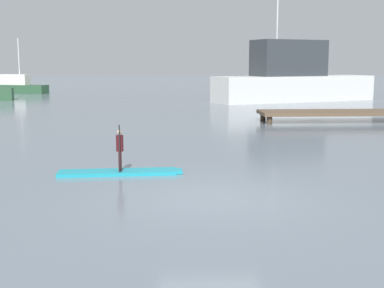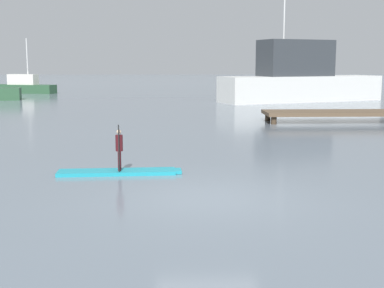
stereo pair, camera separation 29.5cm
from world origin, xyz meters
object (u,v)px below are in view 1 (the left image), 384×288
Objects in this scene: fishing_boat_white_large at (292,79)px; motor_boat_small_navy at (15,86)px; paddleboard_near at (120,172)px; paddler_child_solo at (120,148)px.

motor_boat_small_navy is (-24.46, 11.89, -1.07)m from fishing_boat_white_large.
paddleboard_near is 29.02m from fishing_boat_white_large.
motor_boat_small_navy is (-13.02, 38.51, 0.64)m from paddleboard_near.
fishing_boat_white_large is at bearing -25.93° from motor_boat_small_navy.
paddleboard_near is at bearing 118.20° from paddler_child_solo.
paddler_child_solo is 0.10× the size of fishing_boat_white_large.
motor_boat_small_navy is at bearing 154.07° from fishing_boat_white_large.
motor_boat_small_navy is at bearing 108.69° from paddler_child_solo.
paddler_child_solo reaches higher than paddleboard_near.
fishing_boat_white_large is at bearing 66.77° from paddler_child_solo.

